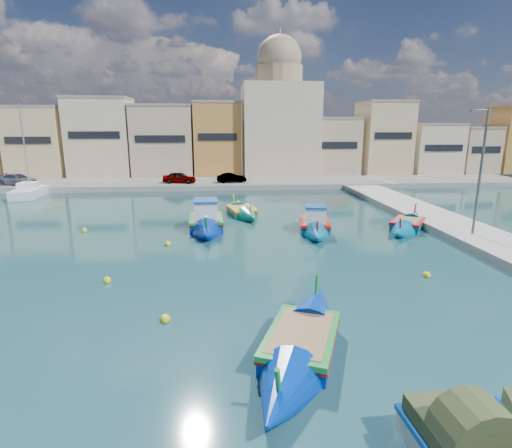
# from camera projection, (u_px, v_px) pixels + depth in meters

# --- Properties ---
(ground) EXTENTS (160.00, 160.00, 0.00)m
(ground) POSITION_uv_depth(u_px,v_px,m) (177.00, 288.00, 17.64)
(ground) COLOR #164240
(ground) RESTS_ON ground
(north_quay) EXTENTS (80.00, 8.00, 0.60)m
(north_quay) POSITION_uv_depth(u_px,v_px,m) (205.00, 184.00, 48.57)
(north_quay) COLOR gray
(north_quay) RESTS_ON ground
(north_townhouses) EXTENTS (83.20, 7.87, 10.19)m
(north_townhouses) POSITION_uv_depth(u_px,v_px,m) (255.00, 142.00, 55.15)
(north_townhouses) COLOR tan
(north_townhouses) RESTS_ON ground
(church_block) EXTENTS (10.00, 10.00, 19.10)m
(church_block) POSITION_uv_depth(u_px,v_px,m) (279.00, 117.00, 55.24)
(church_block) COLOR #C6B494
(church_block) RESTS_ON ground
(quay_street_lamp) EXTENTS (1.18, 0.16, 8.00)m
(quay_street_lamp) POSITION_uv_depth(u_px,v_px,m) (480.00, 172.00, 23.86)
(quay_street_lamp) COLOR #595B60
(quay_street_lamp) RESTS_ON ground
(parked_cars) EXTENTS (28.33, 2.78, 1.30)m
(parked_cars) POSITION_uv_depth(u_px,v_px,m) (120.00, 178.00, 46.11)
(parked_cars) COLOR #4C1919
(parked_cars) RESTS_ON north_quay
(luzzu_turquoise_cabin) EXTENTS (3.36, 8.86, 2.78)m
(luzzu_turquoise_cabin) POSITION_uv_depth(u_px,v_px,m) (314.00, 225.00, 27.76)
(luzzu_turquoise_cabin) COLOR #006DA3
(luzzu_turquoise_cabin) RESTS_ON ground
(luzzu_blue_cabin) EXTENTS (2.61, 9.18, 3.22)m
(luzzu_blue_cabin) POSITION_uv_depth(u_px,v_px,m) (206.00, 222.00, 28.21)
(luzzu_blue_cabin) COLOR #002AAB
(luzzu_blue_cabin) RESTS_ON ground
(luzzu_cyan_mid) EXTENTS (5.94, 7.37, 2.29)m
(luzzu_cyan_mid) POSITION_uv_depth(u_px,v_px,m) (407.00, 225.00, 28.04)
(luzzu_cyan_mid) COLOR #006D9F
(luzzu_cyan_mid) RESTS_ON ground
(luzzu_green) EXTENTS (3.34, 7.36, 2.25)m
(luzzu_green) POSITION_uv_depth(u_px,v_px,m) (241.00, 212.00, 32.47)
(luzzu_green) COLOR #0A724F
(luzzu_green) RESTS_ON ground
(luzzu_blue_south) EXTENTS (5.05, 8.77, 2.50)m
(luzzu_blue_south) POSITION_uv_depth(u_px,v_px,m) (301.00, 344.00, 12.57)
(luzzu_blue_south) COLOR #002DA1
(luzzu_blue_south) RESTS_ON ground
(yacht_north) EXTENTS (2.67, 7.64, 10.02)m
(yacht_north) POSITION_uv_depth(u_px,v_px,m) (35.00, 191.00, 42.52)
(yacht_north) COLOR white
(yacht_north) RESTS_ON ground
(mooring_buoys) EXTENTS (19.43, 23.61, 0.36)m
(mooring_buoys) POSITION_uv_depth(u_px,v_px,m) (197.00, 247.00, 23.44)
(mooring_buoys) COLOR #F8F31A
(mooring_buoys) RESTS_ON ground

